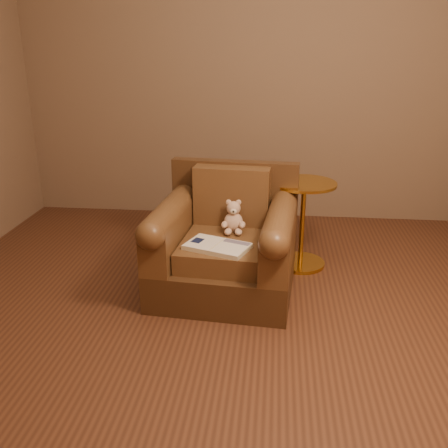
# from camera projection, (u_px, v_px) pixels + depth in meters

# --- Properties ---
(floor) EXTENTS (4.00, 4.00, 0.00)m
(floor) POSITION_uv_depth(u_px,v_px,m) (218.00, 323.00, 2.97)
(floor) COLOR #58301E
(floor) RESTS_ON ground
(room) EXTENTS (4.02, 4.02, 2.71)m
(room) POSITION_uv_depth(u_px,v_px,m) (216.00, 11.00, 2.37)
(room) COLOR #81654F
(room) RESTS_ON ground
(armchair) EXTENTS (0.96, 0.92, 0.80)m
(armchair) POSITION_uv_depth(u_px,v_px,m) (226.00, 245.00, 3.30)
(armchair) COLOR #462B17
(armchair) RESTS_ON floor
(teddy_bear) EXTENTS (0.16, 0.18, 0.22)m
(teddy_bear) POSITION_uv_depth(u_px,v_px,m) (233.00, 220.00, 3.31)
(teddy_bear) COLOR #D5AE95
(teddy_bear) RESTS_ON armchair
(guidebook) EXTENTS (0.44, 0.35, 0.03)m
(guidebook) POSITION_uv_depth(u_px,v_px,m) (217.00, 246.00, 3.06)
(guidebook) COLOR beige
(guidebook) RESTS_ON armchair
(side_table) EXTENTS (0.46, 0.46, 0.64)m
(side_table) POSITION_uv_depth(u_px,v_px,m) (302.00, 221.00, 3.62)
(side_table) COLOR gold
(side_table) RESTS_ON floor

